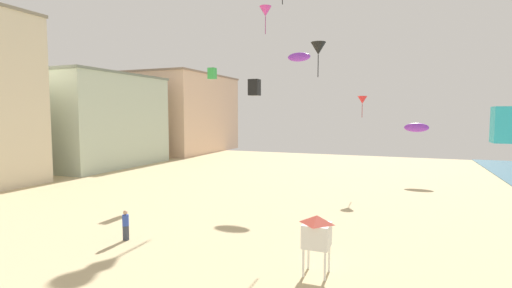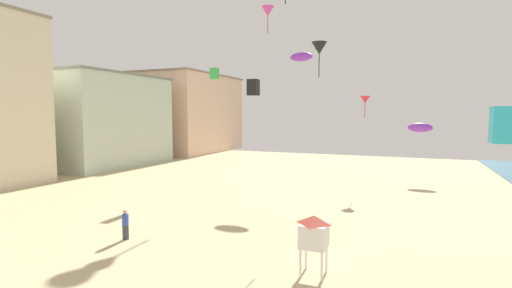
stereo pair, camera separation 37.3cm
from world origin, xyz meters
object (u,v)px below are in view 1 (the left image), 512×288
(kite_cyan_box, at_px, (506,125))
(lifeguard_stand, at_px, (317,232))
(kite_black_delta_2, at_px, (318,49))
(kite_green_box, at_px, (212,73))
(kite_purple_parafoil_2, at_px, (416,128))
(kite_black_box, at_px, (254,87))
(kite_flyer, at_px, (126,223))
(kite_red_delta, at_px, (362,100))
(kite_magenta_delta, at_px, (265,11))
(kite_purple_parafoil, at_px, (299,57))

(kite_cyan_box, bearing_deg, lifeguard_stand, -168.75)
(kite_black_delta_2, distance_m, kite_green_box, 13.37)
(kite_cyan_box, xyz_separation_m, kite_purple_parafoil_2, (-2.31, 26.26, -0.99))
(lifeguard_stand, bearing_deg, kite_black_box, 125.68)
(kite_flyer, xyz_separation_m, lifeguard_stand, (10.46, -0.42, 0.92))
(kite_black_box, distance_m, kite_green_box, 17.72)
(kite_red_delta, bearing_deg, kite_green_box, -159.69)
(lifeguard_stand, relative_size, kite_red_delta, 1.23)
(kite_green_box, bearing_deg, kite_red_delta, 20.31)
(kite_purple_parafoil_2, relative_size, kite_green_box, 2.31)
(lifeguard_stand, distance_m, kite_magenta_delta, 26.61)
(kite_purple_parafoil, height_order, kite_black_box, kite_purple_parafoil)
(kite_red_delta, relative_size, kite_purple_parafoil_2, 0.84)
(kite_black_delta_2, distance_m, kite_cyan_box, 14.17)
(lifeguard_stand, xyz_separation_m, kite_green_box, (-14.20, 17.18, 8.90))
(kite_green_box, bearing_deg, kite_magenta_delta, 29.57)
(kite_black_delta_2, bearing_deg, kite_magenta_delta, 129.13)
(kite_black_box, distance_m, kite_magenta_delta, 19.76)
(lifeguard_stand, height_order, kite_purple_parafoil, kite_purple_parafoil)
(kite_black_delta_2, distance_m, kite_magenta_delta, 12.70)
(kite_black_box, bearing_deg, kite_flyer, -158.79)
(kite_purple_parafoil_2, bearing_deg, kite_black_delta_2, -112.52)
(kite_cyan_box, bearing_deg, kite_flyer, -176.89)
(kite_black_delta_2, xyz_separation_m, kite_purple_parafoil_2, (6.94, 16.73, -5.95))
(kite_red_delta, distance_m, kite_purple_parafoil_2, 7.89)
(lifeguard_stand, xyz_separation_m, kite_black_box, (-4.01, 2.92, 6.32))
(kite_black_delta_2, bearing_deg, kite_black_box, -101.28)
(kite_flyer, distance_m, kite_purple_parafoil_2, 31.37)
(kite_black_delta_2, xyz_separation_m, kite_black_box, (-1.59, -7.96, -3.17))
(kite_magenta_delta, height_order, kite_green_box, kite_magenta_delta)
(kite_black_box, height_order, kite_purple_parafoil_2, kite_black_box)
(kite_purple_parafoil, distance_m, kite_black_box, 18.07)
(kite_black_delta_2, height_order, kite_magenta_delta, kite_magenta_delta)
(lifeguard_stand, height_order, kite_black_box, kite_black_box)
(kite_magenta_delta, bearing_deg, kite_flyer, -92.40)
(kite_purple_parafoil, relative_size, kite_magenta_delta, 0.84)
(kite_magenta_delta, bearing_deg, lifeguard_stand, -63.98)
(lifeguard_stand, bearing_deg, kite_purple_parafoil_2, 62.49)
(kite_black_box, xyz_separation_m, kite_red_delta, (3.47, 19.31, 0.00))
(kite_purple_parafoil, distance_m, kite_green_box, 8.59)
(kite_flyer, xyz_separation_m, kite_black_box, (6.45, 2.50, 7.24))
(lifeguard_stand, distance_m, kite_black_delta_2, 14.64)
(lifeguard_stand, distance_m, kite_black_box, 8.03)
(kite_purple_parafoil_2, bearing_deg, lifeguard_stand, -99.29)
(kite_black_box, height_order, kite_magenta_delta, kite_magenta_delta)
(kite_purple_parafoil, bearing_deg, kite_black_box, -82.24)
(kite_flyer, distance_m, kite_red_delta, 25.04)
(lifeguard_stand, relative_size, kite_black_delta_2, 1.06)
(lifeguard_stand, height_order, kite_red_delta, kite_red_delta)
(kite_flyer, xyz_separation_m, kite_red_delta, (9.92, 21.82, 7.24))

